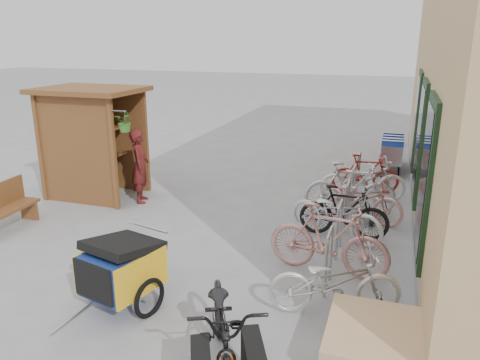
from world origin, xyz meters
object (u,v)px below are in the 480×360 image
(child_trailer, at_px, (122,267))
(bike_3, at_px, (344,212))
(bike_0, at_px, (335,282))
(bike_2, at_px, (336,214))
(kiosk, at_px, (89,127))
(bike_7, at_px, (365,174))
(bike_4, at_px, (360,198))
(shopping_carts, at_px, (392,149))
(cargo_bike, at_px, (224,332))
(pallet_stack, at_px, (373,344))
(bike_1, at_px, (329,239))
(bike_5, at_px, (350,189))
(bike_6, at_px, (363,180))
(person_kiosk, at_px, (140,166))
(bench, at_px, (3,207))

(child_trailer, height_order, bike_3, child_trailer)
(bike_0, distance_m, bike_2, 2.39)
(child_trailer, bearing_deg, kiosk, 143.62)
(bike_7, bearing_deg, bike_4, 170.86)
(bike_2, xyz_separation_m, bike_3, (0.12, 0.12, 0.01))
(shopping_carts, xyz_separation_m, cargo_bike, (-1.45, -8.97, -0.04))
(child_trailer, relative_size, bike_3, 1.09)
(pallet_stack, height_order, shopping_carts, shopping_carts)
(bike_1, bearing_deg, bike_5, 5.27)
(bike_3, xyz_separation_m, bike_6, (0.17, 2.04, 0.01))
(person_kiosk, distance_m, bike_1, 4.73)
(bike_7, bearing_deg, bike_1, 166.77)
(pallet_stack, xyz_separation_m, bike_0, (-0.53, 0.81, 0.23))
(bike_4, bearing_deg, pallet_stack, -154.97)
(bike_3, relative_size, bike_7, 1.04)
(kiosk, bearing_deg, bike_7, 19.84)
(shopping_carts, relative_size, person_kiosk, 1.18)
(child_trailer, height_order, bike_7, child_trailer)
(bike_4, bearing_deg, kiosk, 111.53)
(child_trailer, height_order, cargo_bike, cargo_bike)
(pallet_stack, height_order, bench, bench)
(bench, height_order, bike_6, bike_6)
(pallet_stack, xyz_separation_m, bike_3, (-0.70, 3.30, 0.26))
(bike_2, xyz_separation_m, bike_6, (0.29, 2.16, 0.02))
(bench, relative_size, shopping_carts, 0.74)
(kiosk, distance_m, bike_3, 5.71)
(bike_5, bearing_deg, bike_1, 167.34)
(bike_2, relative_size, bike_6, 0.96)
(person_kiosk, bearing_deg, bike_1, -136.84)
(child_trailer, distance_m, cargo_bike, 1.96)
(child_trailer, xyz_separation_m, bike_1, (2.43, 1.74, -0.00))
(cargo_bike, bearing_deg, bike_4, 54.42)
(kiosk, height_order, bike_7, kiosk)
(bike_6, bearing_deg, bike_2, 158.04)
(kiosk, relative_size, person_kiosk, 1.58)
(shopping_carts, height_order, bike_1, bike_1)
(shopping_carts, distance_m, person_kiosk, 6.70)
(pallet_stack, relative_size, bike_1, 0.66)
(kiosk, relative_size, bike_0, 1.48)
(child_trailer, height_order, bike_2, child_trailer)
(shopping_carts, xyz_separation_m, bike_5, (-0.72, -3.75, -0.04))
(child_trailer, distance_m, bike_4, 4.89)
(shopping_carts, relative_size, bike_2, 1.06)
(shopping_carts, height_order, bike_3, shopping_carts)
(cargo_bike, height_order, bike_4, cargo_bike)
(bike_1, distance_m, bike_6, 3.49)
(shopping_carts, bearing_deg, kiosk, -145.30)
(pallet_stack, height_order, cargo_bike, cargo_bike)
(person_kiosk, height_order, bike_2, person_kiosk)
(kiosk, relative_size, child_trailer, 1.45)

